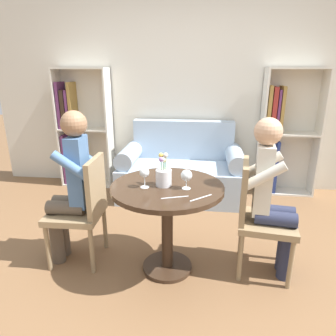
{
  "coord_description": "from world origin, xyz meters",
  "views": [
    {
      "loc": [
        0.25,
        -2.06,
        1.55
      ],
      "look_at": [
        0.0,
        0.05,
        0.85
      ],
      "focal_mm": 32.0,
      "sensor_mm": 36.0,
      "label": 1
    }
  ],
  "objects_px": {
    "chair_left": "(84,206)",
    "wine_glass_right": "(186,176)",
    "bookshelf_left": "(80,134)",
    "person_right": "(272,196)",
    "bookshelf_right": "(280,137)",
    "wine_glass_left": "(144,173)",
    "flower_vase": "(164,175)",
    "couch": "(182,172)",
    "chair_right": "(258,213)",
    "person_left": "(71,186)"
  },
  "relations": [
    {
      "from": "chair_left",
      "to": "wine_glass_right",
      "type": "xyz_separation_m",
      "value": [
        0.83,
        -0.1,
        0.33
      ]
    },
    {
      "from": "couch",
      "to": "chair_right",
      "type": "distance_m",
      "value": 1.61
    },
    {
      "from": "chair_left",
      "to": "wine_glass_right",
      "type": "height_order",
      "value": "chair_left"
    },
    {
      "from": "wine_glass_right",
      "to": "flower_vase",
      "type": "xyz_separation_m",
      "value": [
        -0.17,
        0.04,
        -0.02
      ]
    },
    {
      "from": "wine_glass_left",
      "to": "flower_vase",
      "type": "xyz_separation_m",
      "value": [
        0.13,
        0.05,
        -0.03
      ]
    },
    {
      "from": "wine_glass_right",
      "to": "flower_vase",
      "type": "height_order",
      "value": "flower_vase"
    },
    {
      "from": "wine_glass_right",
      "to": "flower_vase",
      "type": "relative_size",
      "value": 0.57
    },
    {
      "from": "bookshelf_right",
      "to": "chair_left",
      "type": "height_order",
      "value": "bookshelf_right"
    },
    {
      "from": "chair_left",
      "to": "bookshelf_right",
      "type": "bearing_deg",
      "value": 130.61
    },
    {
      "from": "chair_left",
      "to": "bookshelf_left",
      "type": "bearing_deg",
      "value": -158.9
    },
    {
      "from": "couch",
      "to": "flower_vase",
      "type": "height_order",
      "value": "flower_vase"
    },
    {
      "from": "person_right",
      "to": "wine_glass_left",
      "type": "bearing_deg",
      "value": 104.68
    },
    {
      "from": "chair_left",
      "to": "flower_vase",
      "type": "height_order",
      "value": "flower_vase"
    },
    {
      "from": "chair_right",
      "to": "person_right",
      "type": "bearing_deg",
      "value": -94.9
    },
    {
      "from": "person_right",
      "to": "bookshelf_right",
      "type": "bearing_deg",
      "value": -7.09
    },
    {
      "from": "wine_glass_left",
      "to": "bookshelf_left",
      "type": "bearing_deg",
      "value": 124.29
    },
    {
      "from": "couch",
      "to": "chair_left",
      "type": "relative_size",
      "value": 1.69
    },
    {
      "from": "chair_right",
      "to": "person_left",
      "type": "relative_size",
      "value": 0.71
    },
    {
      "from": "couch",
      "to": "chair_left",
      "type": "bearing_deg",
      "value": -115.12
    },
    {
      "from": "bookshelf_left",
      "to": "wine_glass_right",
      "type": "distance_m",
      "value": 2.42
    },
    {
      "from": "bookshelf_left",
      "to": "person_right",
      "type": "bearing_deg",
      "value": -38.18
    },
    {
      "from": "flower_vase",
      "to": "chair_right",
      "type": "bearing_deg",
      "value": 6.86
    },
    {
      "from": "bookshelf_right",
      "to": "chair_left",
      "type": "relative_size",
      "value": 1.75
    },
    {
      "from": "person_left",
      "to": "chair_right",
      "type": "bearing_deg",
      "value": 89.69
    },
    {
      "from": "couch",
      "to": "chair_left",
      "type": "xyz_separation_m",
      "value": [
        -0.69,
        -1.47,
        0.18
      ]
    },
    {
      "from": "bookshelf_left",
      "to": "flower_vase",
      "type": "height_order",
      "value": "bookshelf_left"
    },
    {
      "from": "bookshelf_left",
      "to": "flower_vase",
      "type": "distance_m",
      "value": 2.28
    },
    {
      "from": "couch",
      "to": "person_left",
      "type": "relative_size",
      "value": 1.21
    },
    {
      "from": "person_left",
      "to": "flower_vase",
      "type": "distance_m",
      "value": 0.77
    },
    {
      "from": "chair_right",
      "to": "bookshelf_right",
      "type": "bearing_deg",
      "value": -9.98
    },
    {
      "from": "bookshelf_left",
      "to": "wine_glass_left",
      "type": "xyz_separation_m",
      "value": [
        1.26,
        -1.85,
        0.13
      ]
    },
    {
      "from": "couch",
      "to": "wine_glass_left",
      "type": "distance_m",
      "value": 1.67
    },
    {
      "from": "bookshelf_right",
      "to": "wine_glass_left",
      "type": "height_order",
      "value": "bookshelf_right"
    },
    {
      "from": "bookshelf_left",
      "to": "chair_right",
      "type": "height_order",
      "value": "bookshelf_left"
    },
    {
      "from": "chair_left",
      "to": "person_left",
      "type": "relative_size",
      "value": 0.71
    },
    {
      "from": "bookshelf_left",
      "to": "wine_glass_right",
      "type": "xyz_separation_m",
      "value": [
        1.56,
        -1.84,
        0.12
      ]
    },
    {
      "from": "chair_right",
      "to": "wine_glass_left",
      "type": "height_order",
      "value": "chair_right"
    },
    {
      "from": "chair_left",
      "to": "wine_glass_left",
      "type": "bearing_deg",
      "value": 76.77
    },
    {
      "from": "chair_left",
      "to": "wine_glass_right",
      "type": "bearing_deg",
      "value": 81.6
    },
    {
      "from": "bookshelf_right",
      "to": "person_right",
      "type": "height_order",
      "value": "bookshelf_right"
    },
    {
      "from": "couch",
      "to": "bookshelf_left",
      "type": "relative_size",
      "value": 0.97
    },
    {
      "from": "person_right",
      "to": "chair_left",
      "type": "bearing_deg",
      "value": 97.83
    },
    {
      "from": "bookshelf_left",
      "to": "chair_right",
      "type": "distance_m",
      "value": 2.73
    },
    {
      "from": "wine_glass_right",
      "to": "flower_vase",
      "type": "distance_m",
      "value": 0.18
    },
    {
      "from": "couch",
      "to": "wine_glass_left",
      "type": "height_order",
      "value": "couch"
    },
    {
      "from": "bookshelf_right",
      "to": "couch",
      "type": "bearing_deg",
      "value": -167.63
    },
    {
      "from": "person_right",
      "to": "couch",
      "type": "bearing_deg",
      "value": 35.49
    },
    {
      "from": "person_left",
      "to": "person_right",
      "type": "height_order",
      "value": "person_left"
    },
    {
      "from": "wine_glass_right",
      "to": "bookshelf_right",
      "type": "bearing_deg",
      "value": 59.51
    },
    {
      "from": "bookshelf_left",
      "to": "person_right",
      "type": "xyz_separation_m",
      "value": [
        2.2,
        -1.73,
        -0.05
      ]
    }
  ]
}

